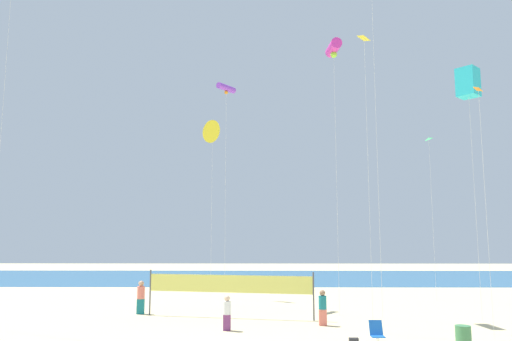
% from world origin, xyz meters
% --- Properties ---
extents(ocean_band, '(120.00, 20.00, 0.01)m').
position_xyz_m(ocean_band, '(0.00, 34.37, 0.00)').
color(ocean_band, '#28608C').
rests_on(ocean_band, ground).
extents(beachgoer_teal_shirt, '(0.38, 0.38, 1.65)m').
position_xyz_m(beachgoer_teal_shirt, '(4.23, 6.96, 0.88)').
color(beachgoer_teal_shirt, '#EA7260').
rests_on(beachgoer_teal_shirt, ground).
extents(beachgoer_coral_shirt, '(0.41, 0.41, 1.78)m').
position_xyz_m(beachgoer_coral_shirt, '(-5.29, 10.33, 0.95)').
color(beachgoer_coral_shirt, '#19727A').
rests_on(beachgoer_coral_shirt, ground).
extents(beachgoer_white_shirt, '(0.35, 0.35, 1.55)m').
position_xyz_m(beachgoer_white_shirt, '(-0.25, 5.67, 0.83)').
color(beachgoer_white_shirt, '#7A3872').
rests_on(beachgoer_white_shirt, ground).
extents(folding_beach_chair, '(0.52, 0.65, 0.89)m').
position_xyz_m(folding_beach_chair, '(5.85, 2.97, 0.47)').
color(folding_beach_chair, '#1959B2').
rests_on(folding_beach_chair, ground).
extents(trash_barrel, '(0.55, 0.55, 1.00)m').
position_xyz_m(trash_barrel, '(8.59, 1.35, 0.50)').
color(trash_barrel, '#3F7F4C').
rests_on(trash_barrel, ground).
extents(volleyball_net, '(8.75, 1.81, 2.40)m').
position_xyz_m(volleyball_net, '(-0.39, 9.18, 1.64)').
color(volleyball_net, '#4C4C51').
rests_on(volleyball_net, ground).
extents(kite_green_diamond, '(0.64, 0.63, 11.04)m').
position_xyz_m(kite_green_diamond, '(12.86, 16.12, 10.67)').
color(kite_green_diamond, silver).
rests_on(kite_green_diamond, ground).
extents(kite_violet_tube, '(1.23, 1.43, 13.96)m').
position_xyz_m(kite_violet_tube, '(-0.95, 13.63, 13.69)').
color(kite_violet_tube, silver).
rests_on(kite_violet_tube, ground).
extents(kite_cyan_box, '(1.37, 1.37, 13.08)m').
position_xyz_m(kite_cyan_box, '(12.32, 8.18, 12.30)').
color(kite_cyan_box, silver).
rests_on(kite_cyan_box, ground).
extents(kite_yellow_diamond, '(0.68, 0.68, 14.65)m').
position_xyz_m(kite_yellow_diamond, '(6.70, 7.23, 14.15)').
color(kite_yellow_diamond, silver).
rests_on(kite_yellow_diamond, ground).
extents(kite_yellow_delta, '(1.54, 1.25, 12.62)m').
position_xyz_m(kite_yellow_delta, '(-2.23, 17.81, 11.76)').
color(kite_yellow_delta, silver).
rests_on(kite_yellow_delta, ground).
extents(kite_orange_diamond, '(0.42, 0.42, 10.76)m').
position_xyz_m(kite_orange_diamond, '(10.85, 3.81, 9.99)').
color(kite_orange_diamond, silver).
rests_on(kite_orange_diamond, ground).
extents(kite_magenta_tube, '(0.76, 1.57, 15.27)m').
position_xyz_m(kite_magenta_tube, '(5.49, 9.87, 14.90)').
color(kite_magenta_tube, silver).
rests_on(kite_magenta_tube, ground).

